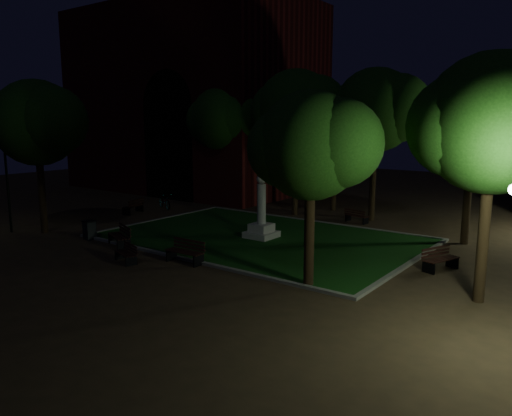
{
  "coord_description": "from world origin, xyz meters",
  "views": [
    {
      "loc": [
        14.43,
        -17.72,
        5.92
      ],
      "look_at": [
        0.41,
        1.0,
        1.76
      ],
      "focal_mm": 35.0,
      "sensor_mm": 36.0,
      "label": 1
    }
  ],
  "objects_px": {
    "bench_near_right": "(186,252)",
    "bench_left_side": "(134,207)",
    "bench_far_side": "(356,216)",
    "bench_west_near": "(121,237)",
    "bicycle": "(165,201)",
    "monument": "(261,220)",
    "bench_right_side": "(440,259)",
    "trash_bin": "(90,230)",
    "bench_near_left": "(127,254)"
  },
  "relations": [
    {
      "from": "bench_far_side",
      "to": "trash_bin",
      "type": "xyz_separation_m",
      "value": [
        -8.88,
        -11.76,
        0.11
      ]
    },
    {
      "from": "bench_near_left",
      "to": "trash_bin",
      "type": "height_order",
      "value": "trash_bin"
    },
    {
      "from": "bench_near_left",
      "to": "bench_right_side",
      "type": "height_order",
      "value": "bench_right_side"
    },
    {
      "from": "bench_near_right",
      "to": "bench_left_side",
      "type": "distance_m",
      "value": 12.14
    },
    {
      "from": "monument",
      "to": "bench_right_side",
      "type": "height_order",
      "value": "monument"
    },
    {
      "from": "bench_near_right",
      "to": "bench_right_side",
      "type": "distance_m",
      "value": 10.31
    },
    {
      "from": "monument",
      "to": "bench_near_right",
      "type": "height_order",
      "value": "monument"
    },
    {
      "from": "monument",
      "to": "bench_near_left",
      "type": "relative_size",
      "value": 2.14
    },
    {
      "from": "bench_near_left",
      "to": "bench_west_near",
      "type": "distance_m",
      "value": 2.85
    },
    {
      "from": "bench_far_side",
      "to": "bench_left_side",
      "type": "bearing_deg",
      "value": 36.55
    },
    {
      "from": "bench_left_side",
      "to": "trash_bin",
      "type": "height_order",
      "value": "trash_bin"
    },
    {
      "from": "bench_near_left",
      "to": "bench_near_right",
      "type": "bearing_deg",
      "value": 52.52
    },
    {
      "from": "monument",
      "to": "bench_west_near",
      "type": "bearing_deg",
      "value": -130.68
    },
    {
      "from": "monument",
      "to": "bench_far_side",
      "type": "distance_m",
      "value": 6.87
    },
    {
      "from": "bench_near_right",
      "to": "bench_right_side",
      "type": "xyz_separation_m",
      "value": [
        8.83,
        5.31,
        -0.02
      ]
    },
    {
      "from": "bench_near_right",
      "to": "bicycle",
      "type": "distance_m",
      "value": 13.25
    },
    {
      "from": "bench_far_side",
      "to": "monument",
      "type": "bearing_deg",
      "value": 84.22
    },
    {
      "from": "monument",
      "to": "bench_left_side",
      "type": "bearing_deg",
      "value": 176.39
    },
    {
      "from": "bench_near_right",
      "to": "trash_bin",
      "type": "distance_m",
      "value": 6.79
    },
    {
      "from": "bicycle",
      "to": "trash_bin",
      "type": "bearing_deg",
      "value": -134.49
    },
    {
      "from": "trash_bin",
      "to": "bench_near_left",
      "type": "bearing_deg",
      "value": -17.6
    },
    {
      "from": "bench_near_right",
      "to": "bench_left_side",
      "type": "xyz_separation_m",
      "value": [
        -10.57,
        5.98,
        -0.02
      ]
    },
    {
      "from": "monument",
      "to": "bench_far_side",
      "type": "bearing_deg",
      "value": 72.48
    },
    {
      "from": "bench_west_near",
      "to": "bench_right_side",
      "type": "height_order",
      "value": "bench_west_near"
    },
    {
      "from": "bench_west_near",
      "to": "bench_right_side",
      "type": "bearing_deg",
      "value": 43.92
    },
    {
      "from": "bench_near_left",
      "to": "bench_left_side",
      "type": "bearing_deg",
      "value": 156.45
    },
    {
      "from": "monument",
      "to": "bench_right_side",
      "type": "xyz_separation_m",
      "value": [
        8.79,
        0.0,
        -0.53
      ]
    },
    {
      "from": "bicycle",
      "to": "bench_west_near",
      "type": "bearing_deg",
      "value": -121.93
    },
    {
      "from": "monument",
      "to": "trash_bin",
      "type": "distance_m",
      "value": 8.62
    },
    {
      "from": "bench_far_side",
      "to": "trash_bin",
      "type": "relative_size",
      "value": 1.58
    },
    {
      "from": "bench_right_side",
      "to": "trash_bin",
      "type": "distance_m",
      "value": 16.48
    },
    {
      "from": "bench_near_right",
      "to": "bench_near_left",
      "type": "bearing_deg",
      "value": -146.79
    },
    {
      "from": "bench_near_left",
      "to": "bench_near_right",
      "type": "xyz_separation_m",
      "value": [
        2.04,
        1.43,
        0.09
      ]
    },
    {
      "from": "bench_right_side",
      "to": "bicycle",
      "type": "xyz_separation_m",
      "value": [
        -19.1,
        3.05,
        0.08
      ]
    },
    {
      "from": "bench_west_near",
      "to": "bench_near_left",
      "type": "bearing_deg",
      "value": -10.61
    },
    {
      "from": "bench_near_left",
      "to": "bench_left_side",
      "type": "relative_size",
      "value": 0.84
    },
    {
      "from": "trash_bin",
      "to": "bench_far_side",
      "type": "bearing_deg",
      "value": 52.94
    },
    {
      "from": "trash_bin",
      "to": "bench_left_side",
      "type": "bearing_deg",
      "value": 122.6
    },
    {
      "from": "bench_left_side",
      "to": "bench_near_left",
      "type": "bearing_deg",
      "value": 32.04
    },
    {
      "from": "bench_left_side",
      "to": "bench_right_side",
      "type": "bearing_deg",
      "value": 71.09
    },
    {
      "from": "bench_near_right",
      "to": "bench_left_side",
      "type": "relative_size",
      "value": 1.0
    },
    {
      "from": "bench_near_left",
      "to": "bench_left_side",
      "type": "height_order",
      "value": "bench_left_side"
    },
    {
      "from": "bench_west_near",
      "to": "bench_left_side",
      "type": "distance_m",
      "value": 8.49
    },
    {
      "from": "trash_bin",
      "to": "bicycle",
      "type": "height_order",
      "value": "bicycle"
    },
    {
      "from": "bench_right_side",
      "to": "bench_far_side",
      "type": "height_order",
      "value": "bench_right_side"
    },
    {
      "from": "bench_far_side",
      "to": "bench_west_near",
      "type": "bearing_deg",
      "value": 72.64
    },
    {
      "from": "bench_right_side",
      "to": "bicycle",
      "type": "distance_m",
      "value": 19.34
    },
    {
      "from": "bench_left_side",
      "to": "bench_near_right",
      "type": "bearing_deg",
      "value": 43.54
    },
    {
      "from": "bench_right_side",
      "to": "bench_near_left",
      "type": "bearing_deg",
      "value": 142.57
    },
    {
      "from": "monument",
      "to": "bench_left_side",
      "type": "xyz_separation_m",
      "value": [
        -10.6,
        0.67,
        -0.52
      ]
    }
  ]
}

